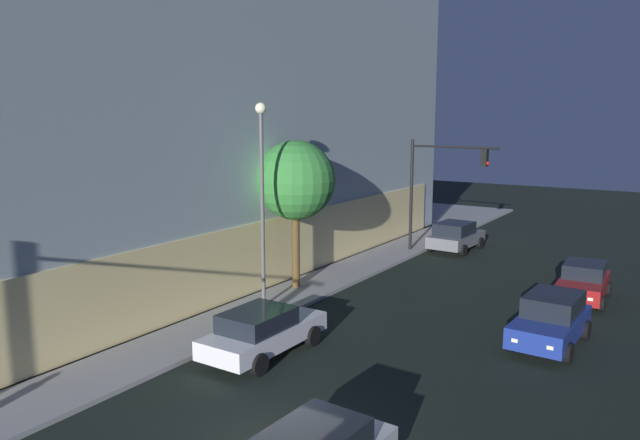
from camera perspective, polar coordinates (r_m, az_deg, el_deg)
The scene contains 8 objects.
modern_building at distance 36.08m, azimuth -17.46°, elevation 12.78°, with size 34.05×22.87×20.02m.
traffic_light_far_corner at distance 34.13m, azimuth 10.97°, elevation 4.00°, with size 0.65×5.11×6.31m.
street_lamp_sidewalk at distance 23.92m, azimuth -5.48°, elevation 3.67°, with size 0.44×0.44×8.09m.
sidewalk_tree at distance 26.63m, azimuth -2.32°, elevation 3.70°, with size 3.49×3.49×6.56m.
car_white at distance 20.21m, azimuth -5.43°, elevation -10.31°, with size 4.68×2.16×1.56m.
car_blue at distance 22.37m, azimuth 20.85°, elevation -8.73°, with size 4.22×2.18×1.73m.
car_red at distance 28.20m, azimuth 23.48°, elevation -5.32°, with size 4.07×2.12×1.57m.
car_grey at distance 36.21m, azimuth 12.60°, elevation -1.47°, with size 4.21×2.36×1.68m.
Camera 1 is at (-10.44, -8.05, 7.69)m, focal length 34.09 mm.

